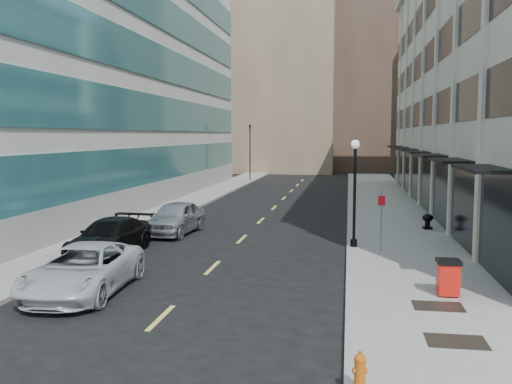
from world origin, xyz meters
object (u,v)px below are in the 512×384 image
(car_silver_sedan, at_px, (175,218))
(trash_bin, at_px, (448,276))
(lamppost, at_px, (355,183))
(urn_planter, at_px, (428,220))
(car_black_pickup, at_px, (110,237))
(car_white_van, at_px, (83,270))
(sign_post, at_px, (381,213))
(fire_hydrant, at_px, (360,372))
(traffic_signal, at_px, (250,128))

(car_silver_sedan, bearing_deg, trash_bin, -36.13)
(lamppost, height_order, urn_planter, lamppost)
(car_black_pickup, relative_size, urn_planter, 6.56)
(urn_planter, bearing_deg, lamppost, -125.46)
(car_silver_sedan, bearing_deg, car_black_pickup, -98.21)
(car_white_van, height_order, lamppost, lamppost)
(trash_bin, relative_size, sign_post, 0.44)
(car_black_pickup, distance_m, fire_hydrant, 15.39)
(fire_hydrant, distance_m, trash_bin, 7.51)
(car_white_van, distance_m, trash_bin, 11.30)
(urn_planter, bearing_deg, sign_post, -113.57)
(urn_planter, bearing_deg, car_silver_sedan, -168.26)
(car_white_van, relative_size, car_silver_sedan, 1.13)
(fire_hydrant, distance_m, urn_planter, 19.96)
(trash_bin, distance_m, urn_planter, 12.65)
(car_silver_sedan, bearing_deg, urn_planter, 16.12)
(sign_post, bearing_deg, car_black_pickup, -156.37)
(car_black_pickup, bearing_deg, car_silver_sedan, 81.18)
(trash_bin, xyz_separation_m, urn_planter, (1.05, 12.60, -0.12))
(trash_bin, distance_m, lamppost, 8.07)
(car_white_van, xyz_separation_m, urn_planter, (12.31, 13.65, -0.14))
(car_white_van, bearing_deg, car_silver_sedan, 89.12)
(lamppost, height_order, sign_post, lamppost)
(car_black_pickup, bearing_deg, sign_post, 12.83)
(lamppost, bearing_deg, traffic_signal, 106.81)
(car_white_van, xyz_separation_m, car_silver_sedan, (-0.41, 11.01, 0.06))
(car_silver_sedan, distance_m, fire_hydrant, 19.15)
(fire_hydrant, xyz_separation_m, urn_planter, (3.81, 19.59, 0.10))
(car_silver_sedan, bearing_deg, traffic_signal, 97.66)
(car_silver_sedan, distance_m, sign_post, 10.66)
(car_white_van, distance_m, fire_hydrant, 10.37)
(car_silver_sedan, relative_size, sign_post, 1.94)
(car_white_van, bearing_deg, sign_post, 34.83)
(car_black_pickup, height_order, fire_hydrant, car_black_pickup)
(car_silver_sedan, height_order, lamppost, lamppost)
(car_silver_sedan, height_order, sign_post, sign_post)
(lamppost, bearing_deg, car_silver_sedan, 163.13)
(traffic_signal, xyz_separation_m, urn_planter, (14.61, -30.41, -5.09))
(car_black_pickup, xyz_separation_m, urn_planter, (13.91, 7.98, -0.12))
(fire_hydrant, height_order, trash_bin, trash_bin)
(car_white_van, distance_m, urn_planter, 18.38)
(car_black_pickup, xyz_separation_m, lamppost, (10.10, 2.64, 2.20))
(car_black_pickup, bearing_deg, fire_hydrant, -45.20)
(sign_post, relative_size, urn_planter, 3.19)
(traffic_signal, relative_size, urn_planter, 8.91)
(traffic_signal, relative_size, trash_bin, 6.31)
(car_white_van, xyz_separation_m, lamppost, (8.50, 8.31, 2.18))
(car_white_van, relative_size, urn_planter, 7.02)
(fire_hydrant, height_order, lamppost, lamppost)
(sign_post, bearing_deg, urn_planter, 81.00)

